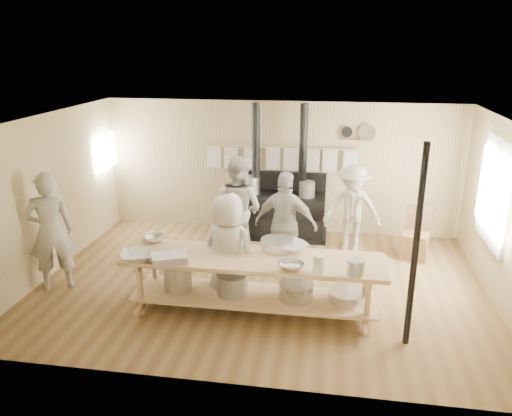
# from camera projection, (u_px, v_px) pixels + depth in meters

# --- Properties ---
(ground) EXTENTS (7.00, 7.00, 0.00)m
(ground) POSITION_uv_depth(u_px,v_px,m) (263.00, 283.00, 7.96)
(ground) COLOR brown
(ground) RESTS_ON ground
(room_shell) EXTENTS (7.00, 7.00, 7.00)m
(room_shell) POSITION_uv_depth(u_px,v_px,m) (263.00, 186.00, 7.45)
(room_shell) COLOR tan
(room_shell) RESTS_ON ground
(window_right) EXTENTS (0.09, 1.50, 1.65)m
(window_right) POSITION_uv_depth(u_px,v_px,m) (496.00, 193.00, 7.53)
(window_right) COLOR beige
(window_right) RESTS_ON ground
(left_opening) EXTENTS (0.00, 0.90, 0.90)m
(left_opening) POSITION_uv_depth(u_px,v_px,m) (105.00, 152.00, 9.85)
(left_opening) COLOR white
(left_opening) RESTS_ON ground
(stove) EXTENTS (1.90, 0.75, 2.60)m
(stove) POSITION_uv_depth(u_px,v_px,m) (278.00, 211.00, 9.78)
(stove) COLOR black
(stove) RESTS_ON ground
(towel_rail) EXTENTS (3.00, 0.04, 0.47)m
(towel_rail) POSITION_uv_depth(u_px,v_px,m) (281.00, 156.00, 9.72)
(towel_rail) COLOR tan
(towel_rail) RESTS_ON ground
(back_wall_shelf) EXTENTS (0.63, 0.14, 0.32)m
(back_wall_shelf) POSITION_uv_depth(u_px,v_px,m) (358.00, 135.00, 9.39)
(back_wall_shelf) COLOR tan
(back_wall_shelf) RESTS_ON ground
(prep_table) EXTENTS (3.60, 0.90, 0.85)m
(prep_table) POSITION_uv_depth(u_px,v_px,m) (253.00, 279.00, 6.95)
(prep_table) COLOR tan
(prep_table) RESTS_ON ground
(support_post) EXTENTS (0.08, 0.08, 2.60)m
(support_post) POSITION_uv_depth(u_px,v_px,m) (416.00, 249.00, 5.98)
(support_post) COLOR black
(support_post) RESTS_ON ground
(cook_far_left) EXTENTS (0.82, 0.73, 1.87)m
(cook_far_left) POSITION_uv_depth(u_px,v_px,m) (51.00, 232.00, 7.53)
(cook_far_left) COLOR #A8A195
(cook_far_left) RESTS_ON ground
(cook_left) EXTENTS (1.13, 1.03, 1.88)m
(cook_left) POSITION_uv_depth(u_px,v_px,m) (238.00, 209.00, 8.53)
(cook_left) COLOR #A8A195
(cook_left) RESTS_ON ground
(cook_center) EXTENTS (0.95, 0.77, 1.67)m
(cook_center) POSITION_uv_depth(u_px,v_px,m) (228.00, 250.00, 7.12)
(cook_center) COLOR #A8A195
(cook_center) RESTS_ON ground
(cook_right) EXTENTS (1.08, 0.58, 1.75)m
(cook_right) POSITION_uv_depth(u_px,v_px,m) (286.00, 225.00, 7.99)
(cook_right) COLOR #A8A195
(cook_right) RESTS_ON ground
(cook_by_window) EXTENTS (1.13, 0.78, 1.61)m
(cook_by_window) POSITION_uv_depth(u_px,v_px,m) (352.00, 208.00, 9.01)
(cook_by_window) COLOR #A8A195
(cook_by_window) RESTS_ON ground
(chair) EXTENTS (0.53, 0.53, 0.92)m
(chair) POSITION_uv_depth(u_px,v_px,m) (415.00, 243.00, 8.84)
(chair) COLOR brown
(chair) RESTS_ON ground
(bowl_white_a) EXTENTS (0.54, 0.54, 0.10)m
(bowl_white_a) POSITION_uv_depth(u_px,v_px,m) (137.00, 256.00, 6.76)
(bowl_white_a) COLOR white
(bowl_white_a) RESTS_ON prep_table
(bowl_steel_a) EXTENTS (0.43, 0.43, 0.10)m
(bowl_steel_a) POSITION_uv_depth(u_px,v_px,m) (154.00, 238.00, 7.37)
(bowl_steel_a) COLOR silver
(bowl_steel_a) RESTS_ON prep_table
(bowl_white_b) EXTENTS (0.61, 0.61, 0.11)m
(bowl_white_b) POSITION_uv_depth(u_px,v_px,m) (291.00, 247.00, 7.07)
(bowl_white_b) COLOR white
(bowl_white_b) RESTS_ON prep_table
(bowl_steel_b) EXTENTS (0.40, 0.40, 0.11)m
(bowl_steel_b) POSITION_uv_depth(u_px,v_px,m) (291.00, 266.00, 6.44)
(bowl_steel_b) COLOR silver
(bowl_steel_b) RESTS_ON prep_table
(roasting_pan) EXTENTS (0.55, 0.47, 0.10)m
(roasting_pan) POSITION_uv_depth(u_px,v_px,m) (170.00, 258.00, 6.69)
(roasting_pan) COLOR #B2B2B7
(roasting_pan) RESTS_ON prep_table
(mixing_bowl_large) EXTENTS (0.48, 0.48, 0.15)m
(mixing_bowl_large) POSITION_uv_depth(u_px,v_px,m) (277.00, 244.00, 7.09)
(mixing_bowl_large) COLOR silver
(mixing_bowl_large) RESTS_ON prep_table
(bucket_galv) EXTENTS (0.25, 0.25, 0.21)m
(bucket_galv) POSITION_uv_depth(u_px,v_px,m) (356.00, 267.00, 6.30)
(bucket_galv) COLOR gray
(bucket_galv) RESTS_ON prep_table
(deep_bowl_enamel) EXTENTS (0.40, 0.40, 0.20)m
(deep_bowl_enamel) POSITION_uv_depth(u_px,v_px,m) (234.00, 240.00, 7.18)
(deep_bowl_enamel) COLOR white
(deep_bowl_enamel) RESTS_ON prep_table
(pitcher) EXTENTS (0.18, 0.18, 0.23)m
(pitcher) POSITION_uv_depth(u_px,v_px,m) (319.00, 264.00, 6.37)
(pitcher) COLOR white
(pitcher) RESTS_ON prep_table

